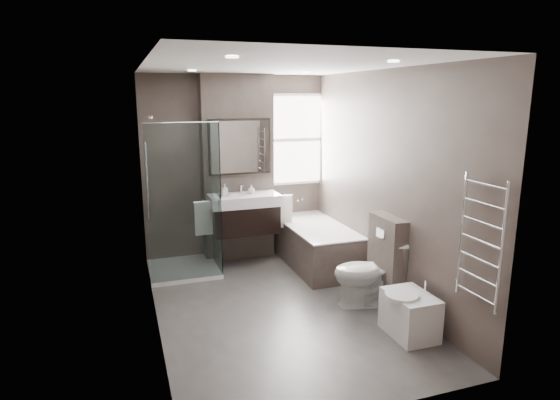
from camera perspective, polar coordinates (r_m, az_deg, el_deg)
name	(u,v)px	position (r m, az deg, el deg)	size (l,w,h in m)	color
room	(278,193)	(4.94, -0.28, 0.85)	(2.70, 3.90, 2.70)	#484542
vanity_pier	(237,169)	(6.62, -5.21, 3.79)	(1.00, 0.25, 2.60)	#4F433E
vanity	(244,213)	(6.40, -4.36, -1.61)	(0.95, 0.47, 0.66)	black
mirror_cabinet	(240,147)	(6.42, -4.92, 6.49)	(0.86, 0.08, 0.76)	black
towel_left	(204,218)	(6.27, -9.27, -2.23)	(0.24, 0.06, 0.44)	silver
towel_right	(284,212)	(6.54, 0.43, -1.44)	(0.24, 0.06, 0.44)	silver
shower_enclosure	(191,237)	(6.25, -10.84, -4.51)	(0.90, 0.90, 2.00)	white
bathtub	(316,243)	(6.51, 4.37, -5.26)	(0.75, 1.60, 0.57)	#4F433E
window	(295,140)	(6.94, 1.82, 7.35)	(0.98, 0.06, 1.33)	white
toilet	(368,272)	(5.35, 10.66, -8.68)	(0.43, 0.75, 0.77)	white
cistern_box	(386,260)	(5.44, 12.85, -7.10)	(0.19, 0.55, 1.00)	#4F433E
bidet	(409,314)	(4.86, 15.49, -13.22)	(0.46, 0.53, 0.55)	white
towel_radiator	(481,241)	(4.26, 23.29, -4.62)	(0.03, 0.49, 1.10)	silver
soap_bottle_a	(225,190)	(6.23, -6.76, 1.20)	(0.08, 0.08, 0.17)	white
soap_bottle_b	(251,189)	(6.39, -3.52, 1.33)	(0.10, 0.10, 0.12)	white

